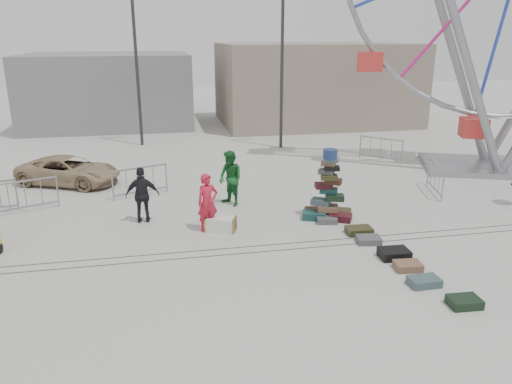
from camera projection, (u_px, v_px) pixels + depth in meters
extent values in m
plane|color=#9E9E99|center=(291.00, 259.00, 12.96)|extent=(90.00, 90.00, 0.00)
cube|color=#47443F|center=(285.00, 250.00, 13.52)|extent=(40.00, 0.04, 0.01)
cube|color=#47443F|center=(282.00, 244.00, 13.89)|extent=(40.00, 0.04, 0.01)
cube|color=gray|center=(315.00, 84.00, 32.20)|extent=(12.00, 8.00, 5.00)
cube|color=gray|center=(109.00, 89.00, 31.69)|extent=(10.00, 8.00, 4.40)
cylinder|color=#2D2D30|center=(282.00, 67.00, 24.45)|extent=(0.16, 0.16, 8.00)
cylinder|color=#2D2D30|center=(137.00, 67.00, 24.99)|extent=(0.16, 0.16, 8.00)
cube|color=#174543|center=(314.00, 215.00, 15.75)|extent=(0.85, 0.70, 0.24)
cube|color=#45121A|center=(340.00, 217.00, 15.62)|extent=(0.83, 0.75, 0.22)
cube|color=#412014|center=(315.00, 211.00, 16.18)|extent=(0.70, 0.53, 0.20)
cube|color=#37371B|center=(341.00, 212.00, 16.04)|extent=(0.79, 0.69, 0.22)
cube|color=#515458|center=(327.00, 220.00, 15.43)|extent=(0.69, 0.54, 0.18)
cube|color=black|center=(328.00, 210.00, 16.28)|extent=(0.72, 0.64, 0.20)
cube|color=brown|center=(328.00, 208.00, 15.74)|extent=(0.73, 0.60, 0.20)
cube|color=#41585C|center=(321.00, 202.00, 15.75)|extent=(0.71, 0.65, 0.18)
cube|color=black|center=(335.00, 197.00, 15.58)|extent=(0.64, 0.51, 0.18)
cube|color=#174543|center=(329.00, 190.00, 15.70)|extent=(0.65, 0.56, 0.16)
cube|color=#45121A|center=(324.00, 186.00, 15.64)|extent=(0.57, 0.43, 0.16)
cube|color=#412014|center=(333.00, 181.00, 15.50)|extent=(0.61, 0.55, 0.16)
cube|color=#37371B|center=(329.00, 177.00, 15.39)|extent=(0.58, 0.47, 0.15)
cube|color=#515458|center=(326.00, 172.00, 15.47)|extent=(0.58, 0.53, 0.15)
cube|color=black|center=(332.00, 168.00, 15.33)|extent=(0.51, 0.41, 0.13)
cube|color=brown|center=(328.00, 164.00, 15.35)|extent=(0.52, 0.46, 0.13)
cube|color=#41585C|center=(331.00, 161.00, 15.24)|extent=(0.46, 0.35, 0.11)
cylinder|color=navy|center=(330.00, 154.00, 15.21)|extent=(0.44, 0.44, 0.29)
cube|color=gray|center=(492.00, 166.00, 21.54)|extent=(6.54, 5.20, 0.23)
cylinder|color=gray|center=(467.00, 61.00, 19.48)|extent=(3.84, 1.70, 9.26)
cylinder|color=gray|center=(455.00, 59.00, 21.42)|extent=(3.84, 1.70, 9.26)
cube|color=red|center=(498.00, 130.00, 21.05)|extent=(1.32, 1.32, 0.80)
cube|color=silver|center=(221.00, 224.00, 14.79)|extent=(1.00, 0.79, 0.41)
cube|color=#37371B|center=(359.00, 230.00, 14.59)|extent=(0.77, 0.53, 0.20)
cube|color=#515458|center=(369.00, 240.00, 13.96)|extent=(0.71, 0.60, 0.18)
cube|color=black|center=(394.00, 254.00, 13.01)|extent=(0.79, 0.59, 0.24)
cube|color=brown|center=(408.00, 266.00, 12.38)|extent=(0.69, 0.54, 0.19)
cube|color=#41585C|center=(424.00, 282.00, 11.59)|extent=(0.72, 0.48, 0.20)
cube|color=black|center=(464.00, 302.00, 10.71)|extent=(0.70, 0.52, 0.20)
imported|color=red|center=(208.00, 203.00, 14.60)|extent=(0.72, 0.57, 1.74)
imported|color=#165B23|center=(230.00, 178.00, 16.80)|extent=(1.07, 1.14, 1.87)
imported|color=black|center=(142.00, 195.00, 15.27)|extent=(1.04, 0.46, 1.75)
imported|color=tan|center=(69.00, 171.00, 19.25)|extent=(4.31, 3.27, 1.09)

